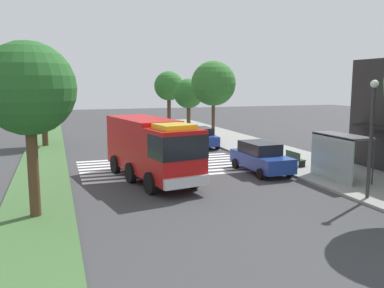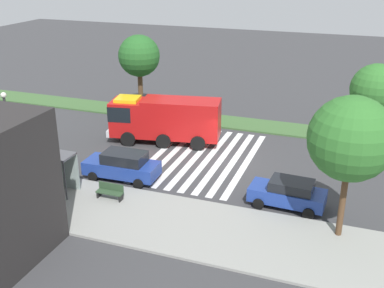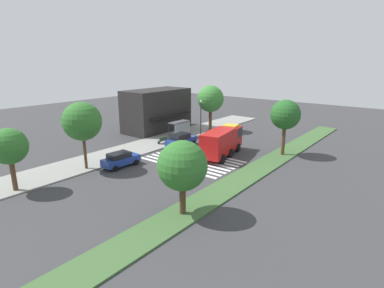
{
  "view_description": "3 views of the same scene",
  "coord_description": "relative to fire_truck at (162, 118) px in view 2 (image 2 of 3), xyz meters",
  "views": [
    {
      "loc": [
        26.71,
        -6.71,
        5.37
      ],
      "look_at": [
        1.9,
        1.64,
        1.45
      ],
      "focal_mm": 37.97,
      "sensor_mm": 36.0,
      "label": 1
    },
    {
      "loc": [
        -8.3,
        28.9,
        13.38
      ],
      "look_at": [
        1.93,
        0.84,
        1.27
      ],
      "focal_mm": 43.99,
      "sensor_mm": 36.0,
      "label": 2
    },
    {
      "loc": [
        -26.12,
        -21.63,
        11.7
      ],
      "look_at": [
        2.81,
        1.19,
        1.5
      ],
      "focal_mm": 28.87,
      "sensor_mm": 36.0,
      "label": 3
    }
  ],
  "objects": [
    {
      "name": "median_tree_west",
      "position": [
        4.65,
        -5.9,
        3.2
      ],
      "size": [
        3.61,
        3.61,
        6.85
      ],
      "color": "#513823",
      "rests_on": "median_strip"
    },
    {
      "name": "sidewalk",
      "position": [
        -5.26,
        10.71,
        -1.87
      ],
      "size": [
        60.0,
        5.6,
        0.14
      ],
      "primitive_type": "cube",
      "color": "gray",
      "rests_on": "ground_plane"
    },
    {
      "name": "street_lamp",
      "position": [
        6.83,
        8.5,
        1.43
      ],
      "size": [
        0.36,
        0.36,
        5.39
      ],
      "color": "#2D2D30",
      "rests_on": "sidewalk"
    },
    {
      "name": "median_tree_far_west",
      "position": [
        -14.82,
        -5.9,
        2.07
      ],
      "size": [
        3.81,
        3.81,
        5.8
      ],
      "color": "#47301E",
      "rests_on": "median_strip"
    },
    {
      "name": "sidewalk_tree_center",
      "position": [
        -13.55,
        8.9,
        3.41
      ],
      "size": [
        4.1,
        4.1,
        7.27
      ],
      "color": "#513823",
      "rests_on": "sidewalk"
    },
    {
      "name": "bench_near_shelter",
      "position": [
        -0.79,
        9.51,
        -1.35
      ],
      "size": [
        1.6,
        0.5,
        0.9
      ],
      "color": "#2D472D",
      "rests_on": "sidewalk"
    },
    {
      "name": "parked_car_mid",
      "position": [
        -0.13,
        6.7,
        -1.0
      ],
      "size": [
        4.81,
        2.22,
        1.83
      ],
      "rotation": [
        0.0,
        0.0,
        0.03
      ],
      "color": "navy",
      "rests_on": "ground_plane"
    },
    {
      "name": "fire_truck",
      "position": [
        0.0,
        0.0,
        0.0
      ],
      "size": [
        8.7,
        3.91,
        3.41
      ],
      "rotation": [
        0.0,
        0.0,
        0.19
      ],
      "color": "#B71414",
      "rests_on": "ground_plane"
    },
    {
      "name": "ground_plane",
      "position": [
        -5.26,
        1.75,
        -1.94
      ],
      "size": [
        120.0,
        120.0,
        0.0
      ],
      "primitive_type": "plane",
      "color": "#38383A"
    },
    {
      "name": "bus_stop_shelter",
      "position": [
        3.21,
        9.54,
        -0.05
      ],
      "size": [
        3.5,
        1.4,
        2.46
      ],
      "color": "#4C4C51",
      "rests_on": "sidewalk"
    },
    {
      "name": "median_strip",
      "position": [
        -5.26,
        -5.9,
        -1.87
      ],
      "size": [
        60.0,
        3.0,
        0.14
      ],
      "primitive_type": "cube",
      "color": "#3D6033",
      "rests_on": "ground_plane"
    },
    {
      "name": "parked_car_west",
      "position": [
        -10.61,
        6.71,
        -1.08
      ],
      "size": [
        4.32,
        2.16,
        1.66
      ],
      "rotation": [
        0.0,
        0.0,
        -0.05
      ],
      "color": "navy",
      "rests_on": "ground_plane"
    },
    {
      "name": "crosswalk",
      "position": [
        -3.82,
        1.75,
        -1.93
      ],
      "size": [
        6.75,
        11.07,
        0.01
      ],
      "color": "silver",
      "rests_on": "ground_plane"
    }
  ]
}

